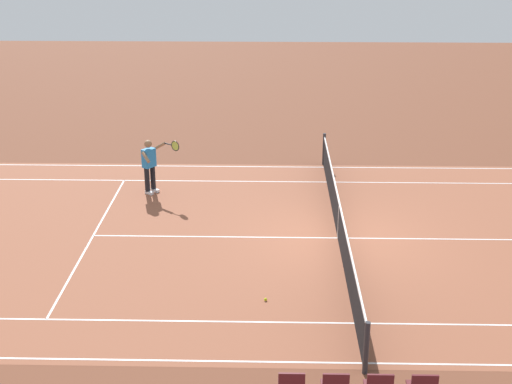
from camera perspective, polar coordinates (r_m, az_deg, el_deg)
ground_plane at (r=18.58m, az=6.61°, el=-3.70°), size 60.00×60.00×0.00m
court_slab at (r=18.58m, az=6.61°, el=-3.69°), size 24.20×11.40×0.00m
court_line_markings at (r=18.58m, az=6.61°, el=-3.69°), size 23.85×11.05×0.01m
tennis_net at (r=18.38m, az=6.67°, el=-2.31°), size 0.10×11.70×1.08m
tennis_player_near at (r=21.32m, az=-8.50°, el=2.28°), size 1.17×0.75×1.70m
tennis_ball at (r=15.61m, az=0.77°, el=-8.62°), size 0.07×0.07×0.07m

